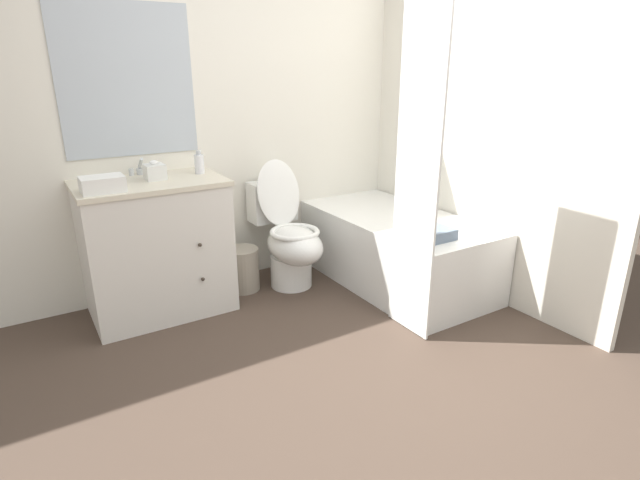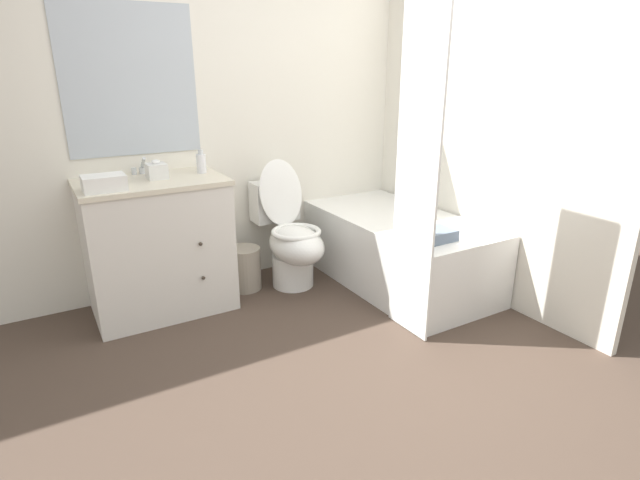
{
  "view_description": "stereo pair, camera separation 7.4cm",
  "coord_description": "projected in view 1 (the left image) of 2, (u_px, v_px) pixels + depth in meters",
  "views": [
    {
      "loc": [
        -1.5,
        -1.74,
        1.56
      ],
      "look_at": [
        0.06,
        0.76,
        0.53
      ],
      "focal_mm": 28.0,
      "sensor_mm": 36.0,
      "label": 1
    },
    {
      "loc": [
        -1.43,
        -1.78,
        1.56
      ],
      "look_at": [
        0.06,
        0.76,
        0.53
      ],
      "focal_mm": 28.0,
      "sensor_mm": 36.0,
      "label": 2
    }
  ],
  "objects": [
    {
      "name": "ground_plane",
      "position": [
        386.0,
        376.0,
        2.66
      ],
      "size": [
        14.0,
        14.0,
        0.0
      ],
      "primitive_type": "plane",
      "color": "#47382D"
    },
    {
      "name": "wall_back",
      "position": [
        243.0,
        111.0,
        3.61
      ],
      "size": [
        8.0,
        0.06,
        2.5
      ],
      "color": "white",
      "rests_on": "ground_plane"
    },
    {
      "name": "wall_right",
      "position": [
        457.0,
        112.0,
        3.55
      ],
      "size": [
        0.05,
        2.69,
        2.5
      ],
      "color": "white",
      "rests_on": "ground_plane"
    },
    {
      "name": "vanity_cabinet",
      "position": [
        156.0,
        246.0,
        3.24
      ],
      "size": [
        0.89,
        0.59,
        0.89
      ],
      "color": "silver",
      "rests_on": "ground_plane"
    },
    {
      "name": "sink_faucet",
      "position": [
        140.0,
        170.0,
        3.25
      ],
      "size": [
        0.14,
        0.12,
        0.12
      ],
      "color": "silver",
      "rests_on": "vanity_cabinet"
    },
    {
      "name": "toilet",
      "position": [
        289.0,
        240.0,
        3.66
      ],
      "size": [
        0.36,
        0.7,
        0.92
      ],
      "color": "white",
      "rests_on": "ground_plane"
    },
    {
      "name": "bathtub",
      "position": [
        396.0,
        249.0,
        3.74
      ],
      "size": [
        0.78,
        1.49,
        0.52
      ],
      "color": "white",
      "rests_on": "ground_plane"
    },
    {
      "name": "shower_curtain",
      "position": [
        417.0,
        179.0,
        2.83
      ],
      "size": [
        0.02,
        0.35,
        1.9
      ],
      "color": "white",
      "rests_on": "ground_plane"
    },
    {
      "name": "wastebasket",
      "position": [
        242.0,
        269.0,
        3.64
      ],
      "size": [
        0.24,
        0.24,
        0.32
      ],
      "color": "gray",
      "rests_on": "ground_plane"
    },
    {
      "name": "tissue_box",
      "position": [
        155.0,
        172.0,
        3.11
      ],
      "size": [
        0.12,
        0.13,
        0.12
      ],
      "color": "white",
      "rests_on": "vanity_cabinet"
    },
    {
      "name": "soap_dispenser",
      "position": [
        199.0,
        163.0,
        3.28
      ],
      "size": [
        0.06,
        0.06,
        0.15
      ],
      "color": "silver",
      "rests_on": "vanity_cabinet"
    },
    {
      "name": "hand_towel_folded",
      "position": [
        103.0,
        184.0,
        2.81
      ],
      "size": [
        0.23,
        0.17,
        0.09
      ],
      "color": "white",
      "rests_on": "vanity_cabinet"
    },
    {
      "name": "bath_towel_folded",
      "position": [
        429.0,
        235.0,
        3.13
      ],
      "size": [
        0.32,
        0.18,
        0.07
      ],
      "color": "slate",
      "rests_on": "bathtub"
    }
  ]
}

